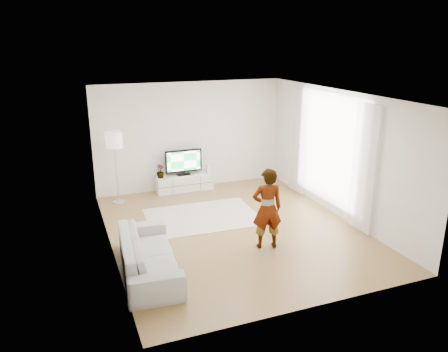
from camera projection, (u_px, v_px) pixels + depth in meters
name	position (u px, v px, depth m)	size (l,w,h in m)	color
floor	(233.00, 229.00, 9.18)	(6.00, 6.00, 0.00)	#A47E4A
ceiling	(234.00, 95.00, 8.34)	(6.00, 6.00, 0.00)	white
wall_left	(106.00, 179.00, 7.90)	(0.02, 6.00, 2.80)	white
wall_right	(339.00, 154.00, 9.62)	(0.02, 6.00, 2.80)	white
wall_back	(190.00, 136.00, 11.43)	(5.00, 0.02, 2.80)	white
wall_front	(316.00, 221.00, 6.09)	(5.00, 0.02, 2.80)	white
window	(330.00, 149.00, 9.87)	(0.01, 2.60, 2.50)	white
curtain_near	(364.00, 169.00, 8.71)	(0.04, 0.70, 2.60)	white
curtain_far	(297.00, 141.00, 11.03)	(0.04, 0.70, 2.60)	white
media_console	(184.00, 183.00, 11.49)	(1.49, 0.42, 0.42)	white
television	(184.00, 161.00, 11.34)	(0.97, 0.19, 0.68)	black
game_console	(208.00, 168.00, 11.62)	(0.06, 0.17, 0.23)	white
potted_plant	(160.00, 171.00, 11.15)	(0.20, 0.20, 0.35)	#3F7238
rug	(202.00, 217.00, 9.82)	(2.44, 1.76, 0.01)	silver
player	(267.00, 209.00, 8.17)	(0.57, 0.38, 1.57)	#334772
sofa	(148.00, 254.00, 7.44)	(2.26, 0.88, 0.66)	beige
floor_lamp	(114.00, 143.00, 10.26)	(0.39, 0.39, 1.76)	silver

